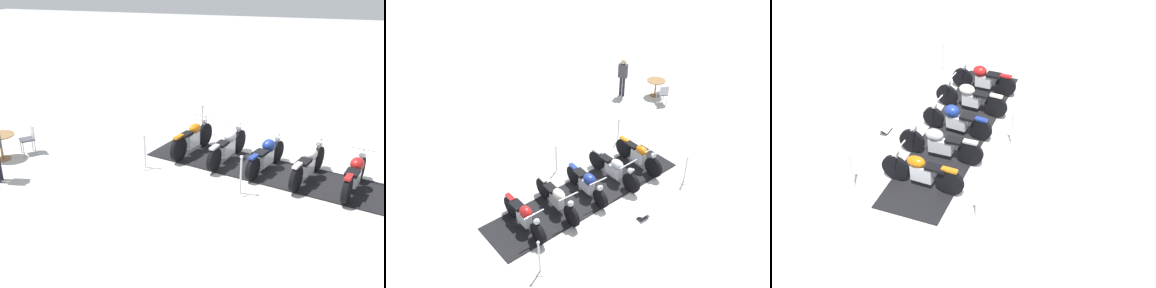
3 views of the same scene
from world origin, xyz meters
TOP-DOWN VIEW (x-y plane):
  - ground_plane at (0.00, 0.00)m, footprint 80.00×80.00m
  - display_platform at (0.00, 0.00)m, footprint 7.15×3.37m
  - motorcycle_maroon at (2.31, -0.56)m, footprint 0.79×2.05m
  - motorcycle_cream at (1.16, -0.26)m, footprint 0.92×2.18m
  - motorcycle_navy at (0.01, 0.03)m, footprint 0.90×2.02m
  - motorcycle_chrome at (-1.14, 0.33)m, footprint 0.86×2.29m
  - motorcycle_copper at (-2.29, 0.62)m, footprint 0.83×2.12m
  - stanchion_right_front at (3.26, 0.81)m, footprint 0.33×0.33m
  - stanchion_left_mid at (-0.40, -1.55)m, footprint 0.34×0.34m
  - stanchion_right_rear at (-2.46, 2.28)m, footprint 0.34×0.34m
  - stanchion_left_rear at (-3.26, -0.81)m, footprint 0.36×0.36m
  - info_placard at (-0.13, 2.01)m, footprint 0.43×0.34m

SIDE VIEW (x-z plane):
  - ground_plane at x=0.00m, z-range 0.00..0.00m
  - display_platform at x=0.00m, z-range 0.00..0.03m
  - info_placard at x=-0.13m, z-range -0.04..0.18m
  - stanchion_left_rear at x=-3.26m, z-range -0.21..0.80m
  - stanchion_right_rear at x=-2.46m, z-range -0.20..0.84m
  - stanchion_left_mid at x=-0.40m, z-range -0.20..0.87m
  - stanchion_right_front at x=3.26m, z-range -0.20..0.95m
  - motorcycle_navy at x=0.01m, z-range 0.02..0.94m
  - motorcycle_maroon at x=2.31m, z-range 0.01..0.97m
  - motorcycle_chrome at x=-1.14m, z-range -0.01..1.00m
  - motorcycle_cream at x=1.16m, z-range 0.00..1.00m
  - motorcycle_copper at x=-2.29m, z-range -0.02..1.03m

